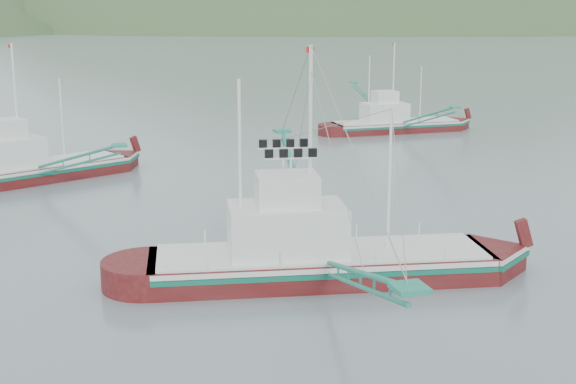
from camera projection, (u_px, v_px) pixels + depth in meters
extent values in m
plane|color=slate|center=(327.00, 293.00, 35.01)|extent=(1200.00, 1200.00, 0.00)
cube|color=#4C0C0D|center=(321.00, 275.00, 36.78)|extent=(16.06, 6.52, 2.08)
cube|color=silver|center=(321.00, 256.00, 36.58)|extent=(15.76, 6.56, 0.23)
cube|color=#0D614A|center=(321.00, 262.00, 36.64)|extent=(15.77, 6.58, 0.23)
cube|color=silver|center=(321.00, 252.00, 36.53)|extent=(15.26, 6.20, 0.12)
cube|color=silver|center=(287.00, 230.00, 36.08)|extent=(5.65, 4.09, 2.29)
cube|color=silver|center=(287.00, 190.00, 35.66)|extent=(3.03, 2.68, 1.46)
cylinder|color=white|center=(310.00, 152.00, 35.41)|extent=(0.17, 0.17, 9.36)
cylinder|color=white|center=(240.00, 170.00, 35.17)|extent=(0.15, 0.15, 7.96)
cylinder|color=white|center=(390.00, 181.00, 36.19)|extent=(0.12, 0.12, 6.55)
cube|color=#4C0C0D|center=(396.00, 130.00, 79.16)|extent=(12.81, 3.59, 1.70)
cube|color=silver|center=(396.00, 123.00, 79.00)|extent=(12.55, 3.65, 0.19)
cube|color=#0D614A|center=(396.00, 125.00, 79.05)|extent=(12.55, 3.67, 0.19)
cube|color=silver|center=(396.00, 121.00, 78.96)|extent=(12.17, 3.41, 0.10)
cube|color=silver|center=(385.00, 113.00, 78.39)|extent=(4.29, 2.78, 1.87)
cube|color=silver|center=(385.00, 97.00, 78.04)|extent=(2.24, 1.90, 1.19)
cylinder|color=white|center=(393.00, 83.00, 77.97)|extent=(0.14, 0.14, 7.66)
cylinder|color=white|center=(369.00, 89.00, 77.36)|extent=(0.12, 0.12, 6.51)
cylinder|color=white|center=(421.00, 93.00, 79.09)|extent=(0.10, 0.10, 5.36)
cube|color=#4C0C0D|center=(28.00, 179.00, 57.04)|extent=(14.53, 9.60, 1.90)
cube|color=silver|center=(28.00, 168.00, 56.86)|extent=(14.30, 9.54, 0.21)
cube|color=#0D614A|center=(28.00, 171.00, 56.91)|extent=(14.31, 9.56, 0.21)
cube|color=silver|center=(27.00, 165.00, 56.81)|extent=(13.80, 9.12, 0.11)
cube|color=silver|center=(7.00, 154.00, 55.66)|extent=(5.61, 4.80, 2.09)
cube|color=silver|center=(5.00, 129.00, 55.26)|extent=(3.14, 2.96, 1.33)
cylinder|color=white|center=(16.00, 106.00, 55.53)|extent=(0.15, 0.15, 8.57)
cylinder|color=white|center=(62.00, 120.00, 58.00)|extent=(0.11, 0.11, 6.00)
ellipsoid|color=#36532B|center=(463.00, 24.00, 502.60)|extent=(684.00, 432.00, 306.00)
ellipsoid|color=slate|center=(107.00, 22.00, 566.10)|extent=(960.00, 400.00, 240.00)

